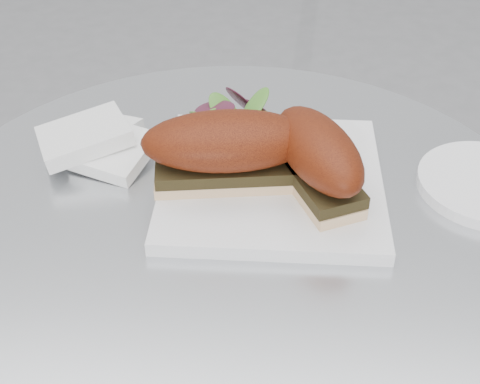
# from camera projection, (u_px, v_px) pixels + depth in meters

# --- Properties ---
(table) EXTENTS (0.70, 0.70, 0.73)m
(table) POSITION_uv_depth(u_px,v_px,m) (234.00, 364.00, 0.86)
(table) COLOR silver
(table) RESTS_ON ground
(plate) EXTENTS (0.24, 0.24, 0.02)m
(plate) POSITION_uv_depth(u_px,v_px,m) (272.00, 181.00, 0.75)
(plate) COLOR white
(plate) RESTS_ON table
(sandwich_left) EXTENTS (0.19, 0.11, 0.08)m
(sandwich_left) POSITION_uv_depth(u_px,v_px,m) (228.00, 148.00, 0.71)
(sandwich_left) COLOR beige
(sandwich_left) RESTS_ON plate
(sandwich_right) EXTENTS (0.13, 0.17, 0.08)m
(sandwich_right) POSITION_uv_depth(u_px,v_px,m) (318.00, 157.00, 0.70)
(sandwich_right) COLOR beige
(sandwich_right) RESTS_ON plate
(salad) EXTENTS (0.11, 0.11, 0.05)m
(salad) POSITION_uv_depth(u_px,v_px,m) (250.00, 120.00, 0.79)
(salad) COLOR #5B9631
(salad) RESTS_ON plate
(napkin) EXTENTS (0.16, 0.16, 0.02)m
(napkin) POSITION_uv_depth(u_px,v_px,m) (100.00, 151.00, 0.79)
(napkin) COLOR white
(napkin) RESTS_ON table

